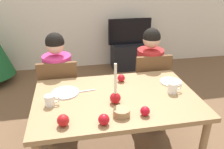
{
  "coord_description": "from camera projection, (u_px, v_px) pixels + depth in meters",
  "views": [
    {
      "loc": [
        -0.36,
        -1.67,
        1.76
      ],
      "look_at": [
        0.0,
        0.2,
        0.87
      ],
      "focal_mm": 36.87,
      "sensor_mm": 36.0,
      "label": 1
    }
  ],
  "objects": [
    {
      "name": "apple_by_right_mug",
      "position": [
        121.0,
        78.0,
        2.23
      ],
      "size": [
        0.07,
        0.07,
        0.07
      ],
      "primitive_type": "sphere",
      "color": "red",
      "rests_on": "dining_table"
    },
    {
      "name": "apple_far_edge",
      "position": [
        63.0,
        120.0,
        1.6
      ],
      "size": [
        0.09,
        0.09,
        0.09
      ],
      "primitive_type": "sphere",
      "color": "red",
      "rests_on": "dining_table"
    },
    {
      "name": "mug_left",
      "position": [
        50.0,
        100.0,
        1.84
      ],
      "size": [
        0.12,
        0.08,
        0.09
      ],
      "color": "white",
      "rests_on": "dining_table"
    },
    {
      "name": "mug_right",
      "position": [
        173.0,
        88.0,
        2.02
      ],
      "size": [
        0.13,
        0.08,
        0.09
      ],
      "color": "white",
      "rests_on": "dining_table"
    },
    {
      "name": "dining_table",
      "position": [
        116.0,
        105.0,
        2.01
      ],
      "size": [
        1.4,
        0.9,
        0.75
      ],
      "color": "#99754C",
      "rests_on": "ground"
    },
    {
      "name": "tv_stand",
      "position": [
        129.0,
        56.0,
        4.36
      ],
      "size": [
        0.64,
        0.4,
        0.48
      ],
      "primitive_type": "cube",
      "color": "black",
      "rests_on": "ground"
    },
    {
      "name": "fork_left",
      "position": [
        85.0,
        91.0,
        2.06
      ],
      "size": [
        0.18,
        0.03,
        0.01
      ],
      "primitive_type": "cube",
      "rotation": [
        0.0,
        0.0,
        0.11
      ],
      "color": "silver",
      "rests_on": "dining_table"
    },
    {
      "name": "chair_right",
      "position": [
        149.0,
        84.0,
        2.7
      ],
      "size": [
        0.4,
        0.4,
        0.9
      ],
      "color": "brown",
      "rests_on": "ground"
    },
    {
      "name": "apple_near_candle",
      "position": [
        104.0,
        120.0,
        1.61
      ],
      "size": [
        0.08,
        0.08,
        0.08
      ],
      "primitive_type": "sphere",
      "color": "red",
      "rests_on": "dining_table"
    },
    {
      "name": "apple_by_left_plate",
      "position": [
        145.0,
        111.0,
        1.71
      ],
      "size": [
        0.07,
        0.07,
        0.07
      ],
      "primitive_type": "sphere",
      "color": "red",
      "rests_on": "dining_table"
    },
    {
      "name": "plate_left",
      "position": [
        65.0,
        93.0,
        2.03
      ],
      "size": [
        0.24,
        0.24,
        0.01
      ],
      "primitive_type": "cylinder",
      "color": "silver",
      "rests_on": "dining_table"
    },
    {
      "name": "bowl_walnuts",
      "position": [
        122.0,
        112.0,
        1.71
      ],
      "size": [
        0.13,
        0.13,
        0.06
      ],
      "primitive_type": "cylinder",
      "color": "#99754C",
      "rests_on": "dining_table"
    },
    {
      "name": "plate_right",
      "position": [
        171.0,
        82.0,
        2.22
      ],
      "size": [
        0.21,
        0.21,
        0.01
      ],
      "primitive_type": "cylinder",
      "color": "white",
      "rests_on": "dining_table"
    },
    {
      "name": "person_right_child",
      "position": [
        149.0,
        79.0,
        2.71
      ],
      "size": [
        0.3,
        0.3,
        1.17
      ],
      "color": "#33384C",
      "rests_on": "ground"
    },
    {
      "name": "candle_centerpiece",
      "position": [
        115.0,
        95.0,
        1.86
      ],
      "size": [
        0.09,
        0.09,
        0.35
      ],
      "color": "red",
      "rests_on": "dining_table"
    },
    {
      "name": "tv",
      "position": [
        130.0,
        31.0,
        4.16
      ],
      "size": [
        0.79,
        0.05,
        0.46
      ],
      "color": "black",
      "rests_on": "tv_stand"
    },
    {
      "name": "chair_left",
      "position": [
        60.0,
        92.0,
        2.53
      ],
      "size": [
        0.4,
        0.4,
        0.9
      ],
      "color": "brown",
      "rests_on": "ground"
    },
    {
      "name": "person_left_child",
      "position": [
        60.0,
        86.0,
        2.53
      ],
      "size": [
        0.3,
        0.3,
        1.17
      ],
      "color": "#33384C",
      "rests_on": "ground"
    }
  ]
}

